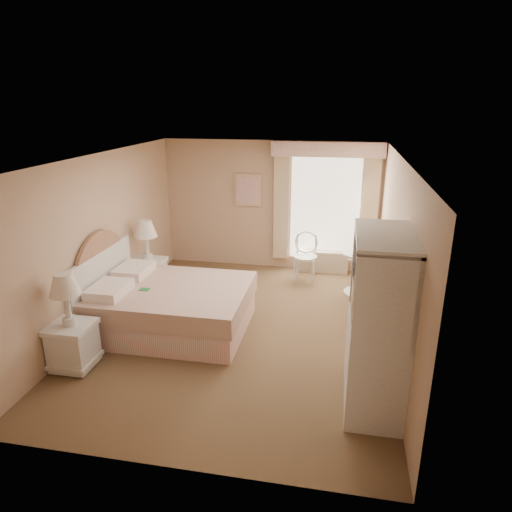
% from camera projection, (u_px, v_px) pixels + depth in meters
% --- Properties ---
extents(room, '(4.21, 5.51, 2.51)m').
position_uv_depth(room, '(240.00, 249.00, 6.35)').
color(room, brown).
rests_on(room, ground).
extents(window, '(2.05, 0.22, 2.51)m').
position_uv_depth(window, '(325.00, 204.00, 8.60)').
color(window, white).
rests_on(window, room).
extents(framed_art, '(0.52, 0.04, 0.62)m').
position_uv_depth(framed_art, '(248.00, 190.00, 8.85)').
color(framed_art, '#D5AA83').
rests_on(framed_art, room).
extents(bed, '(2.22, 1.75, 1.55)m').
position_uv_depth(bed, '(164.00, 305.00, 6.68)').
color(bed, '#D9928D').
rests_on(bed, room).
extents(nightstand_near, '(0.52, 0.52, 1.25)m').
position_uv_depth(nightstand_near, '(72.00, 334.00, 5.64)').
color(nightstand_near, white).
rests_on(nightstand_near, room).
extents(nightstand_far, '(0.54, 0.54, 1.30)m').
position_uv_depth(nightstand_far, '(148.00, 267.00, 7.82)').
color(nightstand_far, white).
rests_on(nightstand_far, room).
extents(round_table, '(0.72, 0.72, 0.77)m').
position_uv_depth(round_table, '(361.00, 266.00, 7.82)').
color(round_table, silver).
rests_on(round_table, room).
extents(cafe_chair, '(0.45, 0.45, 0.91)m').
position_uv_depth(cafe_chair, '(306.00, 252.00, 8.48)').
color(cafe_chair, silver).
rests_on(cafe_chair, room).
extents(armoire, '(0.59, 1.18, 1.96)m').
position_uv_depth(armoire, '(377.00, 336.00, 4.89)').
color(armoire, white).
rests_on(armoire, room).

